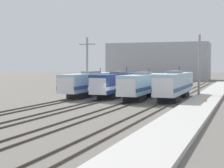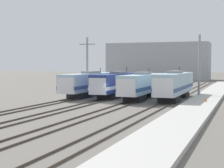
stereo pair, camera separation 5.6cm
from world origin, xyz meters
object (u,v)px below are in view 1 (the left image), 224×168
object	(u,v)px
locomotive_far_left	(90,83)
locomotive_center_left	(118,84)
traffic_cone	(206,100)
catenary_tower_left	(87,65)
catenary_tower_right	(199,65)
locomotive_far_right	(174,85)
locomotive_center_right	(142,85)

from	to	relation	value
locomotive_far_left	locomotive_center_left	bearing A→B (deg)	4.93
locomotive_far_left	traffic_cone	distance (m)	19.83
catenary_tower_left	traffic_cone	world-z (taller)	catenary_tower_left
locomotive_center_left	catenary_tower_right	size ratio (longest dim) A/B	1.91
locomotive_center_left	catenary_tower_right	world-z (taller)	catenary_tower_right
locomotive_far_right	traffic_cone	xyz separation A→B (m)	(4.83, -4.90, -1.52)
locomotive_center_right	catenary_tower_right	bearing A→B (deg)	40.37
locomotive_center_left	locomotive_center_right	bearing A→B (deg)	-31.61
locomotive_center_left	catenary_tower_left	world-z (taller)	catenary_tower_left
locomotive_center_left	traffic_cone	xyz separation A→B (m)	(13.99, -7.19, -1.44)
traffic_cone	catenary_tower_left	bearing A→B (deg)	152.77
locomotive_center_right	catenary_tower_left	xyz separation A→B (m)	(-11.29, 6.28, 2.97)
locomotive_center_left	catenary_tower_left	bearing A→B (deg)	152.70
locomotive_far_left	locomotive_center_right	bearing A→B (deg)	-14.82
locomotive_far_right	catenary_tower_left	bearing A→B (deg)	160.07
locomotive_center_right	catenary_tower_left	distance (m)	13.25
locomotive_center_left	locomotive_far_right	distance (m)	9.45
locomotive_center_right	traffic_cone	xyz separation A→B (m)	(9.41, -4.37, -1.43)
locomotive_center_right	traffic_cone	world-z (taller)	locomotive_center_right
locomotive_center_right	locomotive_far_right	world-z (taller)	locomotive_far_right
locomotive_center_left	traffic_cone	distance (m)	15.80
locomotive_far_left	locomotive_far_right	bearing A→B (deg)	-7.86
locomotive_far_left	locomotive_far_right	size ratio (longest dim) A/B	1.10
locomotive_center_left	locomotive_far_right	xyz separation A→B (m)	(9.16, -2.29, 0.08)
locomotive_far_right	traffic_cone	distance (m)	7.04
locomotive_far_left	catenary_tower_left	size ratio (longest dim) A/B	1.92
catenary_tower_left	catenary_tower_right	size ratio (longest dim) A/B	1.00
traffic_cone	locomotive_center_left	bearing A→B (deg)	152.81
catenary_tower_right	traffic_cone	xyz separation A→B (m)	(2.02, -10.65, -4.40)
catenary_tower_right	traffic_cone	distance (m)	11.70
locomotive_center_right	catenary_tower_left	world-z (taller)	catenary_tower_left
locomotive_far_right	catenary_tower_right	size ratio (longest dim) A/B	1.75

